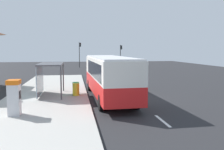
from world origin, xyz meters
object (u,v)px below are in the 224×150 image
Objects in this scene: ticket_machine at (14,97)px; recycling_bin_green at (76,88)px; traffic_light_near_side at (121,52)px; white_van at (113,64)px; sedan_near at (109,65)px; recycling_bin_yellow at (76,89)px; traffic_light_far_side at (80,51)px; bus at (109,75)px; bus_shelter at (47,71)px.

recycling_bin_green is (3.35, 6.07, -0.52)m from ticket_machine.
recycling_bin_green is 0.20× the size of traffic_light_near_side.
white_van reaches higher than sedan_near.
traffic_light_far_side reaches higher than recycling_bin_yellow.
bus reaches higher than bus_shelter.
recycling_bin_yellow is 2.68m from bus_shelter.
bus is 2.83m from recycling_bin_yellow.
traffic_light_near_side is at bearing 52.59° from sedan_near.
recycling_bin_yellow is (-2.49, 0.66, -1.19)m from bus.
traffic_light_far_side is (-8.61, 0.80, 0.34)m from traffic_light_near_side.
traffic_light_near_side is (13.05, 37.70, 1.98)m from ticket_machine.
bus is 3.07m from recycling_bin_green.
traffic_light_far_side is (-5.40, 4.99, 2.70)m from sedan_near.
bus is 2.10× the size of traffic_light_far_side.
sedan_near is 4.64× the size of recycling_bin_yellow.
bus is at bearing -87.64° from traffic_light_far_side.
bus_shelter is at bearing -112.05° from white_van.
ticket_machine is at bearing -109.80° from white_van.
ticket_machine reaches higher than sedan_near.
traffic_light_far_side is at bearing 88.06° from recycling_bin_green.
white_van is 22.64m from recycling_bin_yellow.
bus_shelter reaches higher than recycling_bin_green.
ticket_machine is at bearing -121.95° from recycling_bin_yellow.
sedan_near is at bearing 76.68° from recycling_bin_green.
bus_shelter is at bearing -95.78° from traffic_light_far_side.
bus is at bearing -102.34° from traffic_light_near_side.
bus_shelter reaches higher than white_van.
recycling_bin_green is 32.57m from traffic_light_far_side.
traffic_light_far_side is (-5.30, 11.43, 2.15)m from white_van.
ticket_machine is 2.04× the size of recycling_bin_yellow.
recycling_bin_green is 33.18m from traffic_light_near_side.
ticket_machine is 38.83m from traffic_light_far_side.
bus is at bearing -14.75° from recycling_bin_yellow.
bus is 11.66× the size of recycling_bin_green.
sedan_near is 28.20m from recycling_bin_green.
ticket_machine is 6.95m from recycling_bin_green.
white_van is at bearing 70.20° from ticket_machine.
bus_shelter reaches higher than recycling_bin_yellow.
white_van is at bearing -107.26° from traffic_light_near_side.
sedan_near is at bearing 82.07° from bus.
ticket_machine is (-5.84, -4.71, -0.67)m from bus.
recycling_bin_yellow is (-6.50, -28.14, -0.14)m from sedan_near.
traffic_light_near_side is (3.30, 10.63, 1.81)m from white_van.
recycling_bin_yellow is at bearing -103.00° from sedan_near.
recycling_bin_green is at bearing 6.72° from bus_shelter.
recycling_bin_yellow is 33.27m from traffic_light_far_side.
bus reaches higher than ticket_machine.
traffic_light_near_side is at bearing -5.31° from traffic_light_far_side.
ticket_machine is 39.94m from traffic_light_near_side.
sedan_near reaches higher than recycling_bin_yellow.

